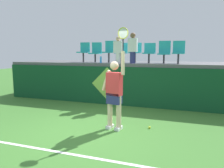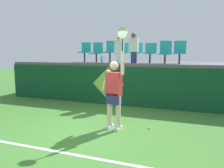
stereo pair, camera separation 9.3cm
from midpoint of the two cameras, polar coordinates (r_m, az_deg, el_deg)
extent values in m
plane|color=#3D752D|center=(5.53, -6.15, -12.73)|extent=(40.00, 40.00, 0.00)
cube|color=#0F4223|center=(8.18, 3.49, -0.58)|extent=(10.32, 0.20, 1.47)
cube|color=#56565B|center=(9.49, 6.07, 5.40)|extent=(10.32, 3.00, 0.12)
cube|color=white|center=(4.63, -12.66, -17.16)|extent=(9.29, 0.08, 0.01)
cube|color=white|center=(5.83, -0.17, -11.16)|extent=(0.16, 0.28, 0.08)
cube|color=white|center=(5.71, 2.12, -11.59)|extent=(0.16, 0.28, 0.08)
cylinder|color=beige|center=(5.71, -0.17, -7.28)|extent=(0.13, 0.13, 0.90)
cylinder|color=beige|center=(5.59, 2.15, -7.64)|extent=(0.13, 0.13, 0.90)
cube|color=navy|center=(5.56, 0.99, -3.80)|extent=(0.39, 0.28, 0.28)
cube|color=red|center=(5.50, 0.99, 0.02)|extent=(0.41, 0.28, 0.59)
sphere|color=beige|center=(5.45, 1.01, 4.85)|extent=(0.22, 0.22, 0.22)
cylinder|color=beige|center=(5.61, -1.14, 0.94)|extent=(0.27, 0.13, 0.55)
cylinder|color=beige|center=(5.33, 3.26, 5.52)|extent=(0.09, 0.09, 0.58)
cylinder|color=black|center=(5.33, 3.30, 10.25)|extent=(0.03, 0.03, 0.30)
torus|color=gold|center=(5.35, 3.33, 13.25)|extent=(0.28, 0.07, 0.28)
ellipsoid|color=silver|center=(5.35, 3.33, 13.25)|extent=(0.24, 0.06, 0.24)
sphere|color=#D1E533|center=(5.86, 10.23, -11.26)|extent=(0.07, 0.07, 0.07)
cylinder|color=#338CE5|center=(8.49, -2.40, 6.41)|extent=(0.08, 0.08, 0.26)
cylinder|color=#38383D|center=(9.41, -6.97, 6.94)|extent=(0.07, 0.07, 0.40)
cube|color=teal|center=(9.41, -6.99, 8.30)|extent=(0.44, 0.42, 0.05)
cube|color=teal|center=(9.58, -6.49, 9.64)|extent=(0.44, 0.04, 0.40)
cylinder|color=#38383D|center=(9.17, -3.86, 6.80)|extent=(0.07, 0.07, 0.35)
cube|color=teal|center=(9.17, -3.87, 8.04)|extent=(0.44, 0.42, 0.05)
cube|color=teal|center=(9.35, -3.41, 9.55)|extent=(0.44, 0.04, 0.44)
cylinder|color=#38383D|center=(8.94, -0.26, 6.94)|extent=(0.07, 0.07, 0.40)
cube|color=teal|center=(8.94, -0.26, 8.36)|extent=(0.44, 0.42, 0.05)
cube|color=teal|center=(9.12, 0.16, 9.93)|extent=(0.44, 0.04, 0.45)
cylinder|color=#38383D|center=(8.77, 2.96, 6.82)|extent=(0.07, 0.07, 0.37)
cube|color=teal|center=(8.77, 2.97, 8.19)|extent=(0.44, 0.42, 0.05)
cube|color=teal|center=(8.96, 3.35, 9.57)|extent=(0.44, 0.04, 0.38)
cylinder|color=#38383D|center=(8.62, 6.62, 6.80)|extent=(0.07, 0.07, 0.38)
cube|color=teal|center=(8.62, 6.64, 8.24)|extent=(0.44, 0.42, 0.05)
cube|color=teal|center=(8.81, 6.96, 9.58)|extent=(0.44, 0.04, 0.37)
cylinder|color=#38383D|center=(8.51, 10.27, 6.61)|extent=(0.07, 0.07, 0.36)
cube|color=teal|center=(8.51, 10.30, 7.98)|extent=(0.44, 0.42, 0.05)
cube|color=teal|center=(8.70, 10.56, 9.37)|extent=(0.44, 0.04, 0.37)
cylinder|color=#38383D|center=(8.43, 14.07, 6.39)|extent=(0.07, 0.07, 0.33)
cube|color=teal|center=(8.43, 14.12, 7.67)|extent=(0.44, 0.42, 0.05)
cube|color=teal|center=(8.62, 14.32, 9.42)|extent=(0.44, 0.04, 0.48)
cylinder|color=#38383D|center=(8.39, 17.64, 6.34)|extent=(0.07, 0.07, 0.35)
cube|color=teal|center=(8.39, 17.70, 7.71)|extent=(0.44, 0.42, 0.05)
cube|color=teal|center=(8.58, 17.83, 9.35)|extent=(0.44, 0.04, 0.44)
cylinder|color=navy|center=(8.26, 6.00, 6.92)|extent=(0.20, 0.20, 0.43)
cube|color=white|center=(8.26, 6.05, 10.17)|extent=(0.34, 0.20, 0.51)
sphere|color=brown|center=(8.28, 6.09, 12.63)|extent=(0.21, 0.21, 0.21)
cylinder|color=white|center=(8.42, 2.20, 6.85)|extent=(0.20, 0.20, 0.39)
cube|color=white|center=(8.42, 2.22, 9.71)|extent=(0.34, 0.20, 0.45)
sphere|color=#DBAD84|center=(8.43, 2.23, 11.82)|extent=(0.18, 0.18, 0.18)
cube|color=#0F4223|center=(8.41, -0.70, -5.40)|extent=(0.90, 0.01, 0.00)
plane|color=#8CC64C|center=(8.25, -0.72, 0.03)|extent=(1.27, 0.00, 1.27)
camera|label=1|loc=(0.05, -89.57, 0.06)|focal=34.67mm
camera|label=2|loc=(0.05, 90.43, -0.06)|focal=34.67mm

